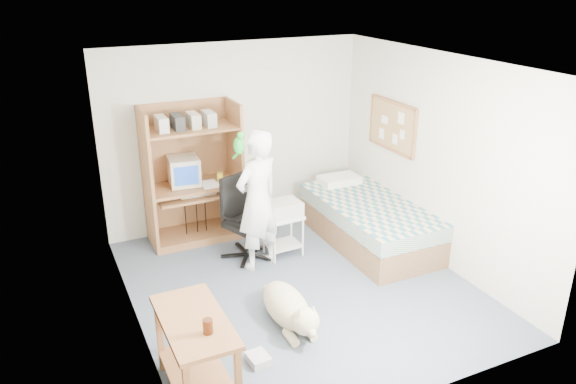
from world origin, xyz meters
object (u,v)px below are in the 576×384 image
object	(u,v)px
dog	(289,308)
printer_cart	(283,229)
computer_hutch	(193,179)
bed	(369,222)
office_chair	(244,229)
side_desk	(196,346)
person	(258,201)

from	to	relation	value
dog	printer_cart	bearing A→B (deg)	68.12
computer_hutch	printer_cart	xyz separation A→B (m)	(0.85, -0.96, -0.47)
bed	dog	size ratio (longest dim) A/B	1.70
bed	office_chair	bearing A→B (deg)	168.19
office_chair	printer_cart	distance (m)	0.49
dog	office_chair	bearing A→B (deg)	86.19
office_chair	dog	size ratio (longest dim) A/B	0.86
bed	dog	world-z (taller)	bed
computer_hutch	dog	bearing A→B (deg)	-83.44
side_desk	person	size ratio (longest dim) A/B	0.59
dog	printer_cart	world-z (taller)	printer_cart
printer_cart	dog	bearing A→B (deg)	-115.39
printer_cart	office_chair	bearing A→B (deg)	155.98
side_desk	office_chair	size ratio (longest dim) A/B	0.98
office_chair	person	bearing A→B (deg)	-98.47
office_chair	bed	bearing A→B (deg)	-33.44
computer_hutch	office_chair	distance (m)	0.99
bed	printer_cart	bearing A→B (deg)	172.09
side_desk	office_chair	world-z (taller)	office_chair
computer_hutch	office_chair	bearing A→B (deg)	-63.41
office_chair	person	distance (m)	0.57
bed	person	bearing A→B (deg)	178.72
computer_hutch	bed	size ratio (longest dim) A/B	0.89
office_chair	dog	world-z (taller)	office_chair
computer_hutch	side_desk	bearing A→B (deg)	-106.14
computer_hutch	office_chair	world-z (taller)	computer_hutch
office_chair	dog	bearing A→B (deg)	-116.11
office_chair	person	size ratio (longest dim) A/B	0.60
computer_hutch	printer_cart	bearing A→B (deg)	-48.62
computer_hutch	bed	world-z (taller)	computer_hutch
computer_hutch	person	bearing A→B (deg)	-66.90
office_chair	computer_hutch	bearing A→B (deg)	94.96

